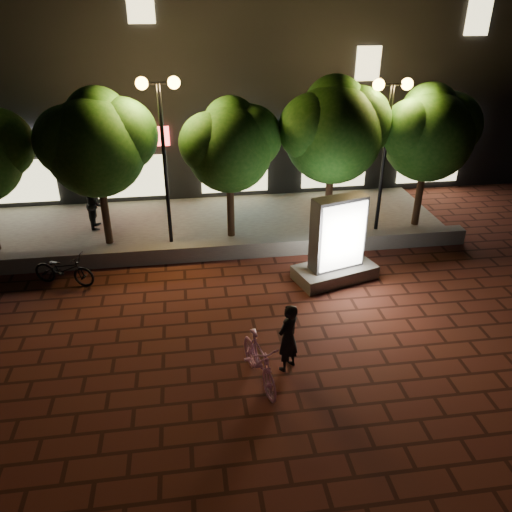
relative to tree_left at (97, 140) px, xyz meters
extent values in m
plane|color=#4E2218|center=(3.45, -5.46, -3.44)|extent=(80.00, 80.00, 0.00)
cube|color=slate|center=(3.45, -1.46, -3.19)|extent=(16.00, 0.45, 0.50)
cube|color=slate|center=(3.45, 1.04, -3.40)|extent=(16.00, 5.00, 0.08)
cube|color=black|center=(3.45, 7.54, 1.56)|extent=(28.00, 8.00, 10.00)
cube|color=silver|center=(-3.55, 3.48, -0.84)|extent=(3.20, 0.12, 0.70)
cube|color=beige|center=(-3.55, 3.48, -2.34)|extent=(2.60, 0.10, 1.60)
cube|color=#E93935|center=(0.45, 3.48, -0.84)|extent=(3.20, 0.12, 0.70)
cube|color=beige|center=(0.45, 3.48, -2.34)|extent=(2.60, 0.10, 1.60)
cube|color=#49BEE5|center=(4.45, 3.48, -0.84)|extent=(3.20, 0.12, 0.70)
cube|color=beige|center=(4.45, 3.48, -2.34)|extent=(2.60, 0.10, 1.60)
cube|color=#FF5F0D|center=(8.45, 3.48, -0.84)|extent=(3.20, 0.12, 0.70)
cube|color=beige|center=(8.45, 3.48, -2.34)|extent=(2.60, 0.10, 1.60)
cube|color=white|center=(12.45, 3.48, -0.84)|extent=(3.20, 0.12, 0.70)
cube|color=beige|center=(12.45, 3.48, -2.34)|extent=(2.60, 0.10, 1.60)
cube|color=beige|center=(1.45, 3.48, 3.56)|extent=(0.90, 0.10, 1.20)
cube|color=beige|center=(9.45, 3.48, 1.56)|extent=(0.90, 0.10, 1.20)
cube|color=beige|center=(13.45, 3.48, 3.06)|extent=(0.90, 0.10, 1.20)
cylinder|color=#321F13|center=(-0.05, -0.06, -2.19)|extent=(0.24, 0.24, 2.34)
sphere|color=#2B5619|center=(-0.05, -0.06, -0.20)|extent=(3.00, 3.00, 3.00)
sphere|color=#2B5619|center=(0.70, 0.14, 0.10)|extent=(2.25, 2.25, 2.25)
sphere|color=#2B5619|center=(-0.73, -0.21, 0.05)|extent=(2.10, 2.10, 2.10)
sphere|color=#2B5619|center=(0.05, 0.29, 0.55)|extent=(1.95, 1.95, 1.95)
cylinder|color=#321F13|center=(3.95, -0.06, -2.26)|extent=(0.24, 0.24, 2.21)
sphere|color=#2B5619|center=(3.95, -0.06, -0.42)|extent=(2.70, 2.70, 2.70)
sphere|color=#2B5619|center=(4.62, 0.14, -0.12)|extent=(2.03, 2.03, 2.02)
sphere|color=#2B5619|center=(3.34, -0.21, -0.17)|extent=(1.89, 1.89, 1.89)
sphere|color=#2B5619|center=(4.05, 0.29, 0.26)|extent=(1.76, 1.76, 1.76)
cylinder|color=#321F13|center=(7.25, -0.06, -2.15)|extent=(0.24, 0.24, 2.43)
sphere|color=#2B5619|center=(7.25, -0.06, -0.08)|extent=(3.10, 3.10, 3.10)
sphere|color=#2B5619|center=(8.02, 0.14, 0.22)|extent=(2.33, 2.33, 2.33)
sphere|color=#2B5619|center=(6.55, -0.21, 0.17)|extent=(2.17, 2.17, 2.17)
sphere|color=#2B5619|center=(7.35, 0.29, 0.69)|extent=(2.01, 2.02, 2.02)
cylinder|color=#321F13|center=(10.45, -0.06, -2.22)|extent=(0.24, 0.24, 2.29)
sphere|color=#2B5619|center=(10.45, -0.06, -0.27)|extent=(2.90, 2.90, 2.90)
sphere|color=#2B5619|center=(11.17, 0.14, 0.03)|extent=(2.18, 2.17, 2.17)
sphere|color=#2B5619|center=(9.79, -0.21, -0.02)|extent=(2.03, 2.03, 2.03)
sphere|color=#2B5619|center=(10.55, 0.29, 0.45)|extent=(1.89, 1.88, 1.88)
cylinder|color=black|center=(1.95, -0.26, -0.86)|extent=(0.12, 0.12, 5.00)
cylinder|color=black|center=(1.95, -0.26, 1.64)|extent=(0.90, 0.08, 0.08)
sphere|color=gold|center=(1.50, -0.26, 1.64)|extent=(0.36, 0.36, 0.36)
sphere|color=gold|center=(2.40, -0.26, 1.64)|extent=(0.36, 0.36, 0.36)
cylinder|color=black|center=(8.95, -0.26, -0.96)|extent=(0.12, 0.12, 4.80)
cylinder|color=black|center=(8.95, -0.26, 1.44)|extent=(0.90, 0.08, 0.08)
sphere|color=gold|center=(8.50, -0.26, 1.44)|extent=(0.36, 0.36, 0.36)
sphere|color=gold|center=(9.40, -0.26, 1.44)|extent=(0.36, 0.36, 0.36)
cube|color=slate|center=(6.63, -3.21, -3.25)|extent=(2.54, 1.76, 0.38)
cube|color=#4C4C51|center=(6.63, -3.21, -2.00)|extent=(1.62, 0.95, 2.11)
cube|color=white|center=(6.71, -3.48, -2.00)|extent=(1.35, 0.44, 1.92)
cube|color=white|center=(6.55, -2.94, -2.00)|extent=(1.35, 0.44, 1.92)
imported|color=#EE9BDA|center=(3.83, -7.26, -2.88)|extent=(0.92, 1.93, 1.12)
imported|color=black|center=(4.51, -6.90, -2.63)|extent=(0.70, 0.69, 1.63)
imported|color=black|center=(-1.01, -2.46, -2.97)|extent=(1.91, 1.19, 0.95)
imported|color=black|center=(-0.57, 1.28, -2.52)|extent=(0.65, 0.83, 1.69)
camera|label=1|loc=(2.56, -15.65, 4.07)|focal=36.02mm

